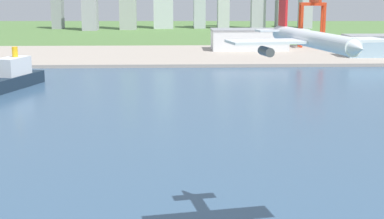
% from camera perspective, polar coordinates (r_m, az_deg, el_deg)
% --- Properties ---
extents(ground_plane, '(2400.00, 2400.00, 0.00)m').
position_cam_1_polar(ground_plane, '(281.43, 0.20, 0.92)').
color(ground_plane, '#50763D').
extents(water_bay, '(840.00, 360.00, 0.15)m').
position_cam_1_polar(water_bay, '(222.90, 0.81, -2.03)').
color(water_bay, '#385675').
rests_on(water_bay, ground).
extents(industrial_pier, '(840.00, 140.00, 2.50)m').
position_cam_1_polar(industrial_pier, '(469.07, -0.73, 5.55)').
color(industrial_pier, '#A89B8E').
rests_on(industrial_pier, ground).
extents(airplane_landing, '(32.34, 37.13, 10.51)m').
position_cam_1_polar(airplane_landing, '(110.99, 11.96, 6.95)').
color(airplane_landing, white).
extents(cargo_ship, '(30.19, 60.18, 22.76)m').
position_cam_1_polar(cargo_ship, '(328.67, -18.10, 3.06)').
color(cargo_ship, '#192838').
rests_on(cargo_ship, water_bay).
extents(port_crane_red, '(22.91, 34.31, 43.26)m').
position_cam_1_polar(port_crane_red, '(529.68, 12.13, 9.46)').
color(port_crane_red, red).
rests_on(port_crane_red, industrial_pier).
extents(warehouse_main, '(66.77, 32.96, 18.20)m').
position_cam_1_polar(warehouse_main, '(501.01, 5.80, 7.10)').
color(warehouse_main, white).
rests_on(warehouse_main, industrial_pier).
extents(warehouse_annex, '(36.85, 24.87, 17.00)m').
position_cam_1_polar(warehouse_annex, '(469.61, 17.42, 6.21)').
color(warehouse_annex, '#99BCD1').
rests_on(warehouse_annex, industrial_pier).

